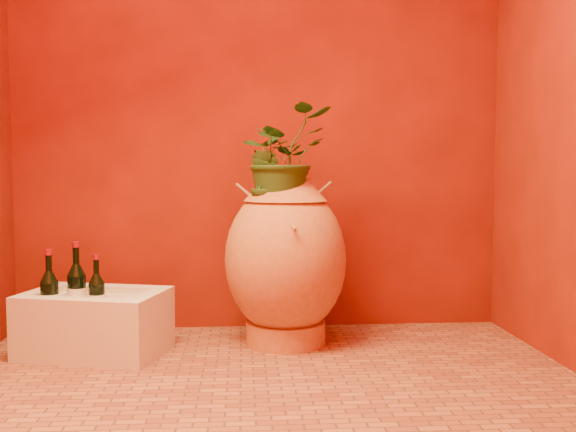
{
  "coord_description": "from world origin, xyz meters",
  "views": [
    {
      "loc": [
        -0.09,
        -2.33,
        0.81
      ],
      "look_at": [
        0.1,
        0.35,
        0.63
      ],
      "focal_mm": 40.0,
      "sensor_mm": 36.0,
      "label": 1
    }
  ],
  "objects": [
    {
      "name": "stone_basin",
      "position": [
        -0.75,
        0.54,
        0.13
      ],
      "size": [
        0.68,
        0.56,
        0.28
      ],
      "rotation": [
        0.0,
        0.0,
        -0.26
      ],
      "color": "beige",
      "rests_on": "floor"
    },
    {
      "name": "plant_side",
      "position": [
        0.02,
        0.57,
        0.76
      ],
      "size": [
        0.2,
        0.22,
        0.31
      ],
      "primitive_type": "imported",
      "rotation": [
        0.0,
        0.0,
        -1.09
      ],
      "color": "#234518",
      "rests_on": "amphora"
    },
    {
      "name": "wine_bottle_a",
      "position": [
        -0.83,
        0.57,
        0.28
      ],
      "size": [
        0.09,
        0.09,
        0.35
      ],
      "color": "black",
      "rests_on": "stone_basin"
    },
    {
      "name": "floor",
      "position": [
        0.0,
        0.0,
        0.0
      ],
      "size": [
        2.5,
        2.5,
        0.0
      ],
      "primitive_type": "plane",
      "color": "#9B5632",
      "rests_on": "ground"
    },
    {
      "name": "wall_back",
      "position": [
        0.0,
        1.0,
        1.25
      ],
      "size": [
        2.5,
        0.02,
        2.5
      ],
      "primitive_type": "cube",
      "color": "#611305",
      "rests_on": "ground"
    },
    {
      "name": "wall_tap",
      "position": [
        0.01,
        0.92,
        0.78
      ],
      "size": [
        0.06,
        0.14,
        0.15
      ],
      "color": "#9F6524",
      "rests_on": "wall_back"
    },
    {
      "name": "wine_bottle_b",
      "position": [
        -0.93,
        0.47,
        0.27
      ],
      "size": [
        0.08,
        0.08,
        0.33
      ],
      "color": "black",
      "rests_on": "stone_basin"
    },
    {
      "name": "amphora",
      "position": [
        0.11,
        0.65,
        0.41
      ],
      "size": [
        0.72,
        0.72,
        0.82
      ],
      "rotation": [
        0.0,
        0.0,
        0.33
      ],
      "color": "#C77338",
      "rests_on": "floor"
    },
    {
      "name": "wine_bottle_c",
      "position": [
        -0.73,
        0.51,
        0.26
      ],
      "size": [
        0.07,
        0.07,
        0.3
      ],
      "color": "black",
      "rests_on": "stone_basin"
    },
    {
      "name": "plant_main",
      "position": [
        0.09,
        0.64,
        0.88
      ],
      "size": [
        0.56,
        0.55,
        0.47
      ],
      "primitive_type": "imported",
      "rotation": [
        0.0,
        0.0,
        0.6
      ],
      "color": "#234518",
      "rests_on": "amphora"
    }
  ]
}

